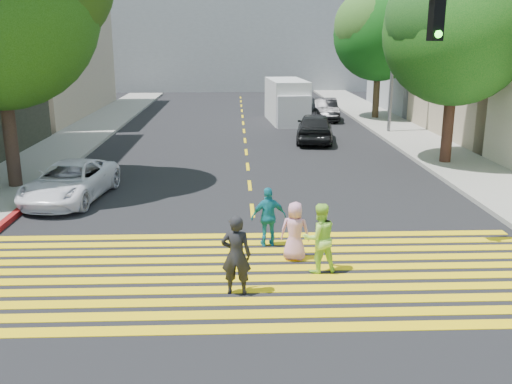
{
  "coord_description": "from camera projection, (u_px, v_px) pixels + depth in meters",
  "views": [
    {
      "loc": [
        -0.5,
        -10.4,
        5.06
      ],
      "look_at": [
        0.0,
        3.0,
        1.4
      ],
      "focal_mm": 40.0,
      "sensor_mm": 36.0,
      "label": 1
    }
  ],
  "objects": [
    {
      "name": "curb_red",
      "position": [
        20.0,
        211.0,
        16.89
      ],
      "size": [
        0.2,
        8.0,
        0.16
      ],
      "primitive_type": "cube",
      "color": "maroon",
      "rests_on": "ground"
    },
    {
      "name": "building_right_grey",
      "position": [
        457.0,
        38.0,
        39.51
      ],
      "size": [
        10.0,
        10.0,
        10.0
      ],
      "primitive_type": "cube",
      "color": "gray",
      "rests_on": "ground"
    },
    {
      "name": "pedestrian_extra",
      "position": [
        269.0,
        217.0,
        14.11
      ],
      "size": [
        0.93,
        0.51,
        1.5
      ],
      "primitive_type": "imported",
      "rotation": [
        0.0,
        0.0,
        3.31
      ],
      "color": "teal",
      "rests_on": "ground"
    },
    {
      "name": "ground",
      "position": [
        262.0,
        299.0,
        11.37
      ],
      "size": [
        120.0,
        120.0,
        0.0
      ],
      "primitive_type": "plane",
      "color": "black"
    },
    {
      "name": "pedestrian_woman",
      "position": [
        319.0,
        238.0,
        12.51
      ],
      "size": [
        0.89,
        0.76,
        1.58
      ],
      "primitive_type": "imported",
      "rotation": [
        0.0,
        0.0,
        3.38
      ],
      "color": "#B5F550",
      "rests_on": "ground"
    },
    {
      "name": "crosswalk",
      "position": [
        259.0,
        273.0,
        12.6
      ],
      "size": [
        13.4,
        5.3,
        0.01
      ],
      "color": "yellow",
      "rests_on": "ground"
    },
    {
      "name": "tree_right_near",
      "position": [
        458.0,
        25.0,
        21.86
      ],
      "size": [
        6.92,
        6.75,
        8.15
      ],
      "rotation": [
        0.0,
        0.0,
        0.24
      ],
      "color": "#322016",
      "rests_on": "ground"
    },
    {
      "name": "lane_line",
      "position": [
        244.0,
        127.0,
        33.06
      ],
      "size": [
        0.12,
        34.4,
        0.01
      ],
      "color": "yellow",
      "rests_on": "ground"
    },
    {
      "name": "white_sedan",
      "position": [
        70.0,
        182.0,
        18.12
      ],
      "size": [
        2.58,
        4.61,
        1.22
      ],
      "primitive_type": "imported",
      "rotation": [
        0.0,
        0.0,
        -0.13
      ],
      "color": "white",
      "rests_on": "ground"
    },
    {
      "name": "pedestrian_man",
      "position": [
        236.0,
        255.0,
        11.42
      ],
      "size": [
        0.65,
        0.47,
        1.66
      ],
      "primitive_type": "imported",
      "rotation": [
        0.0,
        0.0,
        3.01
      ],
      "color": "black",
      "rests_on": "ground"
    },
    {
      "name": "sidewalk_right",
      "position": [
        431.0,
        149.0,
        26.12
      ],
      "size": [
        3.0,
        60.0,
        0.15
      ],
      "primitive_type": "cube",
      "color": "gray",
      "rests_on": "ground"
    },
    {
      "name": "street_lamp",
      "position": [
        391.0,
        28.0,
        29.19
      ],
      "size": [
        2.13,
        0.74,
        9.54
      ],
      "rotation": [
        0.0,
        0.0,
        0.26
      ],
      "color": "slate",
      "rests_on": "ground"
    },
    {
      "name": "sidewalk_left",
      "position": [
        94.0,
        128.0,
        32.26
      ],
      "size": [
        3.0,
        40.0,
        0.15
      ],
      "primitive_type": "cube",
      "color": "gray",
      "rests_on": "ground"
    },
    {
      "name": "pedestrian_child",
      "position": [
        295.0,
        231.0,
        13.23
      ],
      "size": [
        0.76,
        0.57,
        1.39
      ],
      "primitive_type": "imported",
      "rotation": [
        0.0,
        0.0,
        2.94
      ],
      "color": "pink",
      "rests_on": "ground"
    },
    {
      "name": "tree_right_far",
      "position": [
        381.0,
        29.0,
        34.62
      ],
      "size": [
        7.06,
        6.92,
        8.13
      ],
      "rotation": [
        0.0,
        0.0,
        0.27
      ],
      "color": "#342A1C",
      "rests_on": "ground"
    },
    {
      "name": "silver_car",
      "position": [
        289.0,
        99.0,
        41.38
      ],
      "size": [
        2.23,
        4.66,
        1.31
      ],
      "primitive_type": "imported",
      "rotation": [
        0.0,
        0.0,
        3.23
      ],
      "color": "#A3B2BE",
      "rests_on": "ground"
    },
    {
      "name": "backdrop_block",
      "position": [
        239.0,
        27.0,
        56.07
      ],
      "size": [
        30.0,
        8.0,
        12.0
      ],
      "primitive_type": "cube",
      "color": "gray",
      "rests_on": "ground"
    },
    {
      "name": "white_van",
      "position": [
        287.0,
        102.0,
        34.55
      ],
      "size": [
        2.41,
        5.54,
        2.55
      ],
      "rotation": [
        0.0,
        0.0,
        0.07
      ],
      "color": "silver",
      "rests_on": "ground"
    },
    {
      "name": "dark_car_near",
      "position": [
        315.0,
        127.0,
        28.17
      ],
      "size": [
        2.34,
        4.54,
        1.48
      ],
      "primitive_type": "imported",
      "rotation": [
        0.0,
        0.0,
        3.0
      ],
      "color": "black",
      "rests_on": "ground"
    },
    {
      "name": "dark_car_parked",
      "position": [
        325.0,
        109.0,
        35.65
      ],
      "size": [
        1.56,
        4.1,
        1.33
      ],
      "primitive_type": "imported",
      "rotation": [
        0.0,
        0.0,
        -0.04
      ],
      "color": "black",
      "rests_on": "ground"
    }
  ]
}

